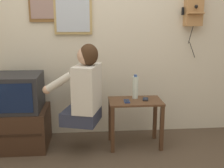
{
  "coord_description": "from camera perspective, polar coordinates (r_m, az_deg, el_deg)",
  "views": [
    {
      "loc": [
        -0.16,
        -2.15,
        1.43
      ],
      "look_at": [
        0.09,
        0.75,
        0.74
      ],
      "focal_mm": 45.0,
      "sensor_mm": 36.0,
      "label": 1
    }
  ],
  "objects": [
    {
      "name": "cell_phone_held",
      "position": [
        3.06,
        3.02,
        -3.5
      ],
      "size": [
        0.06,
        0.13,
        0.01
      ],
      "rotation": [
        0.0,
        0.0,
        -0.03
      ],
      "color": "navy",
      "rests_on": "side_table"
    },
    {
      "name": "television",
      "position": [
        3.23,
        -18.69,
        -1.59
      ],
      "size": [
        0.51,
        0.51,
        0.39
      ],
      "color": "#232326",
      "rests_on": "tv_stand"
    },
    {
      "name": "cell_phone_spare",
      "position": [
        3.16,
        6.82,
        -3.05
      ],
      "size": [
        0.09,
        0.13,
        0.01
      ],
      "rotation": [
        0.0,
        0.0,
        -0.23
      ],
      "color": "black",
      "rests_on": "side_table"
    },
    {
      "name": "wall_phone_antique",
      "position": [
        3.54,
        16.25,
        14.45
      ],
      "size": [
        0.25,
        0.18,
        0.81
      ],
      "color": "#AD7A47"
    },
    {
      "name": "wall_mirror",
      "position": [
        3.36,
        -7.97,
        14.87
      ],
      "size": [
        0.43,
        0.03,
        0.57
      ],
      "color": "tan"
    },
    {
      "name": "side_table",
      "position": [
        3.16,
        4.73,
        -5.39
      ],
      "size": [
        0.59,
        0.37,
        0.53
      ],
      "color": "#51331E",
      "rests_on": "ground_plane"
    },
    {
      "name": "person",
      "position": [
        2.94,
        -5.64,
        -0.84
      ],
      "size": [
        0.61,
        0.54,
        0.84
      ],
      "rotation": [
        0.0,
        0.0,
        1.28
      ],
      "color": "#2D3347",
      "rests_on": "ground_plane"
    },
    {
      "name": "water_bottle",
      "position": [
        3.17,
        4.76,
        -0.65
      ],
      "size": [
        0.06,
        0.06,
        0.27
      ],
      "color": "silver",
      "rests_on": "side_table"
    },
    {
      "name": "wall_back",
      "position": [
        3.4,
        -2.22,
        10.77
      ],
      "size": [
        6.8,
        0.05,
        2.55
      ],
      "color": "beige",
      "rests_on": "ground_plane"
    },
    {
      "name": "tv_stand",
      "position": [
        3.36,
        -17.8,
        -8.43
      ],
      "size": [
        0.58,
        0.55,
        0.44
      ],
      "color": "#382316",
      "rests_on": "ground_plane"
    }
  ]
}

